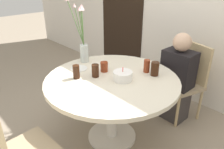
{
  "coord_description": "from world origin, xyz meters",
  "views": [
    {
      "loc": [
        1.37,
        -1.27,
        1.65
      ],
      "look_at": [
        0.0,
        0.0,
        0.75
      ],
      "focal_mm": 35.0,
      "sensor_mm": 36.0,
      "label": 1
    }
  ],
  "objects_px": {
    "drink_glass_0": "(155,69)",
    "drink_glass_3": "(95,71)",
    "chair_near_front": "(187,78)",
    "drink_glass_1": "(104,67)",
    "side_plate": "(79,69)",
    "drink_glass_2": "(147,66)",
    "person_woman": "(177,81)",
    "drink_glass_4": "(76,72)",
    "flower_vase": "(82,39)",
    "birthday_cake": "(123,76)"
  },
  "relations": [
    {
      "from": "chair_near_front",
      "to": "flower_vase",
      "type": "xyz_separation_m",
      "value": [
        -0.83,
        -0.89,
        0.47
      ]
    },
    {
      "from": "drink_glass_3",
      "to": "drink_glass_0",
      "type": "bearing_deg",
      "value": 50.34
    },
    {
      "from": "drink_glass_3",
      "to": "drink_glass_4",
      "type": "xyz_separation_m",
      "value": [
        -0.1,
        -0.15,
        0.0
      ]
    },
    {
      "from": "side_plate",
      "to": "drink_glass_3",
      "type": "height_order",
      "value": "drink_glass_3"
    },
    {
      "from": "drink_glass_1",
      "to": "birthday_cake",
      "type": "bearing_deg",
      "value": -0.49
    },
    {
      "from": "drink_glass_1",
      "to": "drink_glass_0",
      "type": "bearing_deg",
      "value": 36.82
    },
    {
      "from": "drink_glass_3",
      "to": "person_woman",
      "type": "relative_size",
      "value": 0.12
    },
    {
      "from": "side_plate",
      "to": "drink_glass_1",
      "type": "bearing_deg",
      "value": 34.98
    },
    {
      "from": "flower_vase",
      "to": "drink_glass_1",
      "type": "xyz_separation_m",
      "value": [
        0.37,
        -0.01,
        -0.21
      ]
    },
    {
      "from": "drink_glass_0",
      "to": "drink_glass_1",
      "type": "height_order",
      "value": "drink_glass_0"
    },
    {
      "from": "chair_near_front",
      "to": "flower_vase",
      "type": "relative_size",
      "value": 1.25
    },
    {
      "from": "flower_vase",
      "to": "drink_glass_1",
      "type": "bearing_deg",
      "value": -0.96
    },
    {
      "from": "drink_glass_2",
      "to": "drink_glass_3",
      "type": "relative_size",
      "value": 1.04
    },
    {
      "from": "side_plate",
      "to": "person_woman",
      "type": "xyz_separation_m",
      "value": [
        0.64,
        0.9,
        -0.22
      ]
    },
    {
      "from": "drink_glass_2",
      "to": "drink_glass_3",
      "type": "distance_m",
      "value": 0.52
    },
    {
      "from": "chair_near_front",
      "to": "drink_glass_3",
      "type": "height_order",
      "value": "chair_near_front"
    },
    {
      "from": "chair_near_front",
      "to": "drink_glass_0",
      "type": "height_order",
      "value": "chair_near_front"
    },
    {
      "from": "drink_glass_1",
      "to": "person_woman",
      "type": "distance_m",
      "value": 0.89
    },
    {
      "from": "chair_near_front",
      "to": "drink_glass_4",
      "type": "xyz_separation_m",
      "value": [
        -0.52,
        -1.19,
        0.28
      ]
    },
    {
      "from": "side_plate",
      "to": "drink_glass_0",
      "type": "bearing_deg",
      "value": 36.17
    },
    {
      "from": "person_woman",
      "to": "chair_near_front",
      "type": "bearing_deg",
      "value": 73.27
    },
    {
      "from": "side_plate",
      "to": "person_woman",
      "type": "bearing_deg",
      "value": 54.78
    },
    {
      "from": "side_plate",
      "to": "drink_glass_4",
      "type": "distance_m",
      "value": 0.22
    },
    {
      "from": "person_woman",
      "to": "side_plate",
      "type": "bearing_deg",
      "value": -125.22
    },
    {
      "from": "drink_glass_2",
      "to": "drink_glass_3",
      "type": "bearing_deg",
      "value": -120.88
    },
    {
      "from": "flower_vase",
      "to": "drink_glass_0",
      "type": "xyz_separation_m",
      "value": [
        0.78,
        0.3,
        -0.19
      ]
    },
    {
      "from": "drink_glass_0",
      "to": "drink_glass_3",
      "type": "bearing_deg",
      "value": -129.66
    },
    {
      "from": "drink_glass_0",
      "to": "drink_glass_4",
      "type": "distance_m",
      "value": 0.76
    },
    {
      "from": "chair_near_front",
      "to": "person_woman",
      "type": "distance_m",
      "value": 0.16
    },
    {
      "from": "chair_near_front",
      "to": "drink_glass_2",
      "type": "height_order",
      "value": "chair_near_front"
    },
    {
      "from": "flower_vase",
      "to": "drink_glass_1",
      "type": "distance_m",
      "value": 0.43
    },
    {
      "from": "chair_near_front",
      "to": "person_woman",
      "type": "relative_size",
      "value": 0.85
    },
    {
      "from": "chair_near_front",
      "to": "drink_glass_1",
      "type": "xyz_separation_m",
      "value": [
        -0.46,
        -0.9,
        0.26
      ]
    },
    {
      "from": "flower_vase",
      "to": "drink_glass_3",
      "type": "distance_m",
      "value": 0.48
    },
    {
      "from": "chair_near_front",
      "to": "side_plate",
      "type": "xyz_separation_m",
      "value": [
        -0.68,
        -1.06,
        0.21
      ]
    },
    {
      "from": "drink_glass_0",
      "to": "person_woman",
      "type": "distance_m",
      "value": 0.53
    },
    {
      "from": "drink_glass_2",
      "to": "drink_glass_3",
      "type": "xyz_separation_m",
      "value": [
        -0.27,
        -0.45,
        -0.0
      ]
    },
    {
      "from": "drink_glass_0",
      "to": "drink_glass_3",
      "type": "relative_size",
      "value": 1.1
    },
    {
      "from": "birthday_cake",
      "to": "drink_glass_3",
      "type": "bearing_deg",
      "value": -148.77
    },
    {
      "from": "chair_near_front",
      "to": "drink_glass_2",
      "type": "bearing_deg",
      "value": -87.89
    },
    {
      "from": "flower_vase",
      "to": "drink_glass_0",
      "type": "relative_size",
      "value": 5.24
    },
    {
      "from": "drink_glass_1",
      "to": "drink_glass_2",
      "type": "distance_m",
      "value": 0.43
    },
    {
      "from": "drink_glass_4",
      "to": "drink_glass_0",
      "type": "bearing_deg",
      "value": 52.09
    },
    {
      "from": "birthday_cake",
      "to": "drink_glass_2",
      "type": "relative_size",
      "value": 1.39
    },
    {
      "from": "flower_vase",
      "to": "drink_glass_0",
      "type": "bearing_deg",
      "value": 20.89
    },
    {
      "from": "drink_glass_0",
      "to": "drink_glass_1",
      "type": "xyz_separation_m",
      "value": [
        -0.41,
        -0.3,
        -0.02
      ]
    },
    {
      "from": "drink_glass_1",
      "to": "drink_glass_4",
      "type": "relative_size",
      "value": 0.76
    },
    {
      "from": "side_plate",
      "to": "birthday_cake",
      "type": "bearing_deg",
      "value": 17.52
    },
    {
      "from": "birthday_cake",
      "to": "drink_glass_1",
      "type": "bearing_deg",
      "value": 179.51
    },
    {
      "from": "drink_glass_0",
      "to": "drink_glass_2",
      "type": "xyz_separation_m",
      "value": [
        -0.1,
        0.0,
        -0.0
      ]
    }
  ]
}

